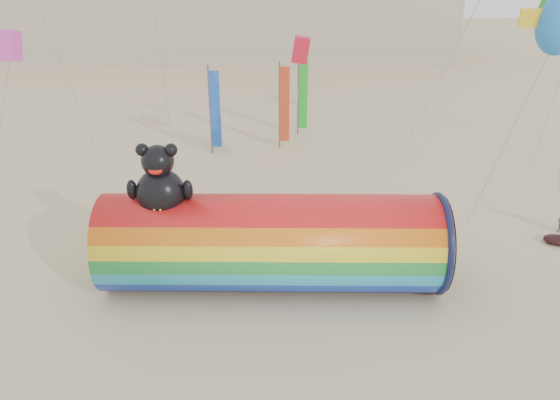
{
  "coord_description": "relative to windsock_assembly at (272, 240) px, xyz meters",
  "views": [
    {
      "loc": [
        0.67,
        -17.4,
        11.26
      ],
      "look_at": [
        0.5,
        1.5,
        2.4
      ],
      "focal_mm": 35.0,
      "sensor_mm": 36.0,
      "label": 1
    }
  ],
  "objects": [
    {
      "name": "ground",
      "position": [
        -0.22,
        0.62,
        -1.82
      ],
      "size": [
        160.0,
        160.0,
        0.0
      ],
      "primitive_type": "plane",
      "color": "#CCB58C",
      "rests_on": "ground"
    },
    {
      "name": "festival_banners",
      "position": [
        -0.57,
        15.39,
        0.82
      ],
      "size": [
        5.8,
        3.77,
        5.2
      ],
      "color": "#59595E",
      "rests_on": "ground"
    },
    {
      "name": "windsock_assembly",
      "position": [
        0.0,
        0.0,
        0.0
      ],
      "size": [
        11.9,
        3.63,
        5.49
      ],
      "color": "red",
      "rests_on": "ground"
    }
  ]
}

